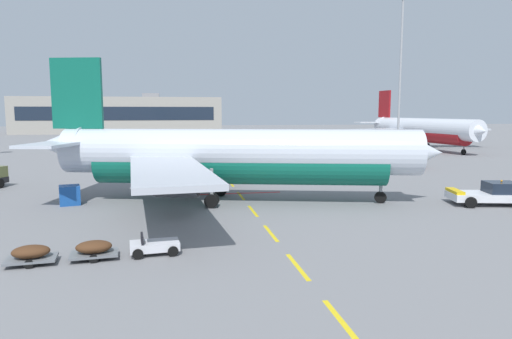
{
  "coord_description": "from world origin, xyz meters",
  "views": [
    {
      "loc": [
        12.08,
        -20.0,
        7.65
      ],
      "look_at": [
        19.34,
        20.25,
        2.46
      ],
      "focal_mm": 31.99,
      "sensor_mm": 36.0,
      "label": 1
    }
  ],
  "objects_px": {
    "airliner_foreground": "(233,156)",
    "pushback_tug": "(490,194)",
    "apron_light_mast_far": "(401,57)",
    "airliner_mid_left": "(420,129)",
    "uld_cargo_container": "(70,195)",
    "baggage_train": "(95,249)",
    "ground_power_truck": "(396,154)"
  },
  "relations": [
    {
      "from": "pushback_tug",
      "to": "baggage_train",
      "type": "distance_m",
      "value": 31.18
    },
    {
      "from": "airliner_mid_left",
      "to": "ground_power_truck",
      "type": "relative_size",
      "value": 4.88
    },
    {
      "from": "pushback_tug",
      "to": "uld_cargo_container",
      "type": "height_order",
      "value": "pushback_tug"
    },
    {
      "from": "airliner_mid_left",
      "to": "uld_cargo_container",
      "type": "distance_m",
      "value": 74.71
    },
    {
      "from": "pushback_tug",
      "to": "airliner_mid_left",
      "type": "bearing_deg",
      "value": 65.61
    },
    {
      "from": "ground_power_truck",
      "to": "apron_light_mast_far",
      "type": "height_order",
      "value": "apron_light_mast_far"
    },
    {
      "from": "pushback_tug",
      "to": "ground_power_truck",
      "type": "distance_m",
      "value": 27.5
    },
    {
      "from": "airliner_mid_left",
      "to": "apron_light_mast_far",
      "type": "xyz_separation_m",
      "value": [
        -13.37,
        -16.33,
        12.37
      ]
    },
    {
      "from": "baggage_train",
      "to": "apron_light_mast_far",
      "type": "bearing_deg",
      "value": 48.3
    },
    {
      "from": "airliner_foreground",
      "to": "ground_power_truck",
      "type": "xyz_separation_m",
      "value": [
        26.15,
        21.73,
        -2.3
      ]
    },
    {
      "from": "pushback_tug",
      "to": "uld_cargo_container",
      "type": "distance_m",
      "value": 34.83
    },
    {
      "from": "pushback_tug",
      "to": "uld_cargo_container",
      "type": "relative_size",
      "value": 3.37
    },
    {
      "from": "uld_cargo_container",
      "to": "apron_light_mast_far",
      "type": "distance_m",
      "value": 56.38
    },
    {
      "from": "airliner_foreground",
      "to": "pushback_tug",
      "type": "bearing_deg",
      "value": -14.13
    },
    {
      "from": "airliner_foreground",
      "to": "pushback_tug",
      "type": "xyz_separation_m",
      "value": [
        20.77,
        -5.23,
        -3.05
      ]
    },
    {
      "from": "airliner_foreground",
      "to": "baggage_train",
      "type": "relative_size",
      "value": 3.96
    },
    {
      "from": "airliner_mid_left",
      "to": "apron_light_mast_far",
      "type": "distance_m",
      "value": 24.46
    },
    {
      "from": "baggage_train",
      "to": "pushback_tug",
      "type": "bearing_deg",
      "value": 16.57
    },
    {
      "from": "airliner_mid_left",
      "to": "uld_cargo_container",
      "type": "bearing_deg",
      "value": -141.29
    },
    {
      "from": "baggage_train",
      "to": "uld_cargo_container",
      "type": "relative_size",
      "value": 4.54
    },
    {
      "from": "pushback_tug",
      "to": "airliner_mid_left",
      "type": "relative_size",
      "value": 0.18
    },
    {
      "from": "airliner_mid_left",
      "to": "pushback_tug",
      "type": "bearing_deg",
      "value": -114.39
    },
    {
      "from": "ground_power_truck",
      "to": "baggage_train",
      "type": "bearing_deg",
      "value": -134.52
    },
    {
      "from": "airliner_mid_left",
      "to": "ground_power_truck",
      "type": "distance_m",
      "value": 31.98
    },
    {
      "from": "ground_power_truck",
      "to": "uld_cargo_container",
      "type": "xyz_separation_m",
      "value": [
        -39.65,
        -20.76,
        -0.85
      ]
    },
    {
      "from": "baggage_train",
      "to": "airliner_foreground",
      "type": "bearing_deg",
      "value": 57.16
    },
    {
      "from": "ground_power_truck",
      "to": "apron_light_mast_far",
      "type": "xyz_separation_m",
      "value": [
        5.22,
        9.58,
        14.77
      ]
    },
    {
      "from": "ground_power_truck",
      "to": "uld_cargo_container",
      "type": "distance_m",
      "value": 44.77
    },
    {
      "from": "apron_light_mast_far",
      "to": "airliner_mid_left",
      "type": "bearing_deg",
      "value": 50.69
    },
    {
      "from": "uld_cargo_container",
      "to": "airliner_foreground",
      "type": "bearing_deg",
      "value": -4.1
    },
    {
      "from": "airliner_foreground",
      "to": "uld_cargo_container",
      "type": "xyz_separation_m",
      "value": [
        -13.51,
        0.97,
        -3.15
      ]
    },
    {
      "from": "airliner_foreground",
      "to": "airliner_mid_left",
      "type": "bearing_deg",
      "value": 46.8
    }
  ]
}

